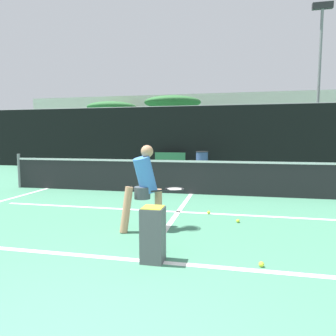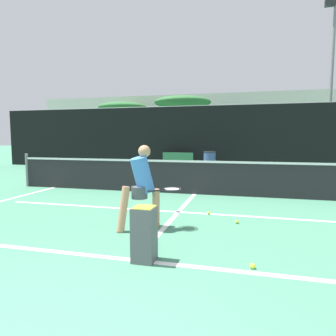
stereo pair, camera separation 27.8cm
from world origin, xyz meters
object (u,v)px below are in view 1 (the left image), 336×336
object	(u,v)px
trash_bin	(202,161)
courtside_bench	(170,161)
ball_hopper	(153,233)
player_practicing	(145,184)
parked_car	(154,154)

from	to	relation	value
trash_bin	courtside_bench	bearing A→B (deg)	169.46
ball_hopper	trash_bin	xyz separation A→B (m)	(-0.37, 10.35, 0.11)
player_practicing	trash_bin	distance (m)	9.05
ball_hopper	trash_bin	size ratio (longest dim) A/B	0.75
parked_car	trash_bin	bearing A→B (deg)	-46.04
player_practicing	parked_car	distance (m)	12.71
player_practicing	ball_hopper	bearing A→B (deg)	-114.17
player_practicing	trash_bin	world-z (taller)	player_practicing
ball_hopper	trash_bin	distance (m)	10.36
player_practicing	courtside_bench	xyz separation A→B (m)	(-1.49, 9.34, -0.33)
ball_hopper	trash_bin	bearing A→B (deg)	92.05
ball_hopper	player_practicing	bearing A→B (deg)	110.28
player_practicing	ball_hopper	distance (m)	1.45
courtside_bench	trash_bin	bearing A→B (deg)	-11.20
courtside_bench	parked_car	size ratio (longest dim) A/B	0.32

